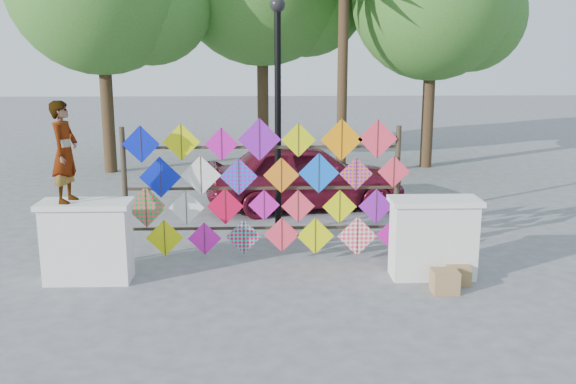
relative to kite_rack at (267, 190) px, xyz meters
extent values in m
plane|color=gray|center=(-0.08, -0.73, -1.23)|extent=(80.00, 80.00, 0.00)
cube|color=white|center=(-2.78, -0.93, -0.63)|extent=(1.30, 0.55, 1.20)
cube|color=white|center=(-2.78, -0.93, 0.01)|extent=(1.40, 0.65, 0.08)
cube|color=white|center=(2.62, -0.93, -0.63)|extent=(1.30, 0.55, 1.20)
cube|color=white|center=(2.62, -0.93, 0.01)|extent=(1.40, 0.65, 0.08)
cylinder|color=#32291C|center=(-2.38, 0.07, -0.08)|extent=(0.09, 0.09, 2.30)
cylinder|color=#32291C|center=(2.22, 0.07, -0.08)|extent=(0.09, 0.09, 2.30)
cube|color=#32291C|center=(-0.08, 0.07, -0.68)|extent=(4.60, 0.04, 0.04)
cube|color=#32291C|center=(-0.08, 0.07, 0.02)|extent=(4.60, 0.04, 0.04)
cube|color=#32291C|center=(-0.08, 0.07, 0.72)|extent=(4.60, 0.04, 0.04)
cube|color=#0818BE|center=(-2.07, 0.01, 0.79)|extent=(0.63, 0.01, 0.63)
cube|color=#32291C|center=(-2.07, 0.00, 0.79)|extent=(0.01, 0.01, 0.62)
cube|color=#DBE109|center=(-1.40, 0.01, 0.83)|extent=(0.62, 0.01, 0.62)
cube|color=#32291C|center=(-1.40, 0.00, 0.83)|extent=(0.01, 0.01, 0.61)
cube|color=#D313A7|center=(-0.74, 0.01, 0.79)|extent=(0.56, 0.01, 0.56)
cube|color=#32291C|center=(-0.74, 0.00, 0.79)|extent=(0.01, 0.01, 0.55)
cube|color=purple|center=(-0.11, 0.01, 0.86)|extent=(0.72, 0.01, 0.72)
cube|color=#32291C|center=(-0.11, 0.00, 0.86)|extent=(0.01, 0.01, 0.71)
cube|color=#DBE109|center=(0.53, 0.01, 0.85)|extent=(0.58, 0.01, 0.58)
cube|color=#32291C|center=(0.53, 0.00, 0.85)|extent=(0.01, 0.01, 0.57)
cube|color=orange|center=(1.26, 0.01, 0.85)|extent=(0.71, 0.01, 0.71)
cube|color=#32291C|center=(1.26, 0.00, 0.85)|extent=(0.01, 0.01, 0.69)
cube|color=#FF3750|center=(1.86, 0.01, 0.86)|extent=(0.66, 0.01, 0.66)
cube|color=#32291C|center=(1.86, 0.00, 0.86)|extent=(0.01, 0.01, 0.65)
cube|color=#0818BE|center=(-1.77, -0.03, 0.24)|extent=(0.70, 0.01, 0.70)
cube|color=#32291C|center=(-1.77, -0.04, 0.24)|extent=(0.01, 0.01, 0.69)
cube|color=white|center=(-1.09, -0.03, 0.27)|extent=(0.67, 0.01, 0.67)
cube|color=#32291C|center=(-1.09, -0.04, 0.27)|extent=(0.01, 0.01, 0.66)
cube|color=#0B65FF|center=(-0.46, -0.03, 0.25)|extent=(0.63, 0.01, 0.63)
cube|color=#32291C|center=(-0.46, -0.04, 0.25)|extent=(0.01, 0.01, 0.62)
cube|color=orange|center=(0.25, -0.03, 0.26)|extent=(0.61, 0.01, 0.61)
cube|color=#32291C|center=(0.25, -0.04, 0.26)|extent=(0.01, 0.01, 0.59)
cube|color=#0B65FF|center=(0.88, -0.03, 0.30)|extent=(0.69, 0.01, 0.69)
cube|color=#32291C|center=(0.88, -0.04, 0.30)|extent=(0.01, 0.01, 0.67)
cube|color=orange|center=(1.50, -0.03, 0.28)|extent=(0.56, 0.01, 0.56)
cube|color=#32291C|center=(1.50, -0.04, 0.28)|extent=(0.01, 0.01, 0.55)
cube|color=#FF3750|center=(2.14, -0.03, 0.31)|extent=(0.55, 0.01, 0.55)
cube|color=#32291C|center=(2.14, -0.04, 0.31)|extent=(0.01, 0.01, 0.54)
cube|color=green|center=(-2.02, -0.07, -0.26)|extent=(0.70, 0.01, 0.70)
cube|color=#32291C|center=(-2.02, -0.08, -0.26)|extent=(0.01, 0.01, 0.69)
cube|color=white|center=(-1.35, -0.07, -0.27)|extent=(0.60, 0.01, 0.60)
cube|color=#32291C|center=(-1.35, -0.08, -0.27)|extent=(0.01, 0.01, 0.59)
cube|color=red|center=(-0.70, -0.07, -0.25)|extent=(0.62, 0.01, 0.62)
cube|color=#32291C|center=(-0.70, -0.08, -0.25)|extent=(0.01, 0.01, 0.61)
cube|color=#D313A7|center=(-0.04, -0.07, -0.24)|extent=(0.53, 0.01, 0.53)
cube|color=#32291C|center=(-0.04, -0.08, -0.24)|extent=(0.01, 0.01, 0.52)
cube|color=#FF3750|center=(0.53, -0.07, -0.26)|extent=(0.57, 0.01, 0.57)
cube|color=#32291C|center=(0.53, -0.08, -0.26)|extent=(0.01, 0.01, 0.56)
cube|color=#DBE109|center=(1.23, -0.07, -0.28)|extent=(0.58, 0.01, 0.58)
cube|color=#32291C|center=(1.23, -0.08, -0.28)|extent=(0.01, 0.01, 0.57)
cube|color=purple|center=(1.85, -0.07, -0.27)|extent=(0.60, 0.01, 0.60)
cube|color=#32291C|center=(1.85, -0.08, -0.27)|extent=(0.01, 0.01, 0.59)
cube|color=#DBE109|center=(-1.72, -0.11, -0.78)|extent=(0.63, 0.01, 0.63)
cube|color=#32291C|center=(-1.72, -0.12, -0.78)|extent=(0.01, 0.01, 0.62)
cube|color=#D313A7|center=(-1.05, -0.11, -0.80)|extent=(0.57, 0.01, 0.57)
cube|color=#32291C|center=(-1.05, -0.12, -0.80)|extent=(0.01, 0.01, 0.56)
cube|color=red|center=(-0.39, -0.11, -0.78)|extent=(0.61, 0.01, 0.61)
cube|color=#32291C|center=(-0.39, -0.12, -0.78)|extent=(0.01, 0.01, 0.59)
cube|color=#FF3750|center=(0.25, -0.11, -0.75)|extent=(0.60, 0.01, 0.60)
cube|color=#32291C|center=(0.25, -0.12, -0.75)|extent=(0.01, 0.01, 0.59)
cube|color=#DBE109|center=(0.82, -0.11, -0.78)|extent=(0.64, 0.01, 0.64)
cube|color=#32291C|center=(0.82, -0.12, -0.78)|extent=(0.01, 0.01, 0.63)
cube|color=#FF3750|center=(1.54, -0.11, -0.79)|extent=(0.69, 0.01, 0.69)
cube|color=#32291C|center=(1.54, -0.12, -0.79)|extent=(0.01, 0.01, 0.67)
cube|color=#D313A7|center=(2.21, -0.11, -0.77)|extent=(0.72, 0.01, 0.72)
cube|color=#32291C|center=(2.21, -0.12, -0.77)|extent=(0.01, 0.01, 0.71)
cylinder|color=#4F3822|center=(-4.58, 8.27, 0.70)|extent=(0.36, 0.36, 3.85)
sphere|color=#305F1E|center=(-3.28, 8.57, 3.66)|extent=(3.64, 3.64, 3.64)
cylinder|color=#4F3822|center=(-0.08, 10.27, 0.84)|extent=(0.36, 0.36, 4.12)
cylinder|color=#4F3822|center=(4.92, 8.77, 0.56)|extent=(0.36, 0.36, 3.58)
sphere|color=#305F1E|center=(6.12, 9.07, 3.31)|extent=(3.36, 3.36, 3.36)
cylinder|color=#4F3822|center=(2.12, 7.27, 1.52)|extent=(0.28, 0.28, 5.50)
imported|color=#99999E|center=(-3.02, -0.93, 0.82)|extent=(0.44, 0.60, 1.53)
imported|color=maroon|center=(0.88, 3.67, -0.47)|extent=(4.67, 2.42, 1.52)
cylinder|color=black|center=(0.22, 1.27, 0.87)|extent=(0.12, 0.12, 4.20)
sphere|color=black|center=(0.22, 1.27, 3.09)|extent=(0.28, 0.28, 0.28)
cube|color=#A68D50|center=(2.64, -1.60, -1.06)|extent=(0.38, 0.34, 0.34)
cube|color=#A68D50|center=(2.94, -1.26, -1.08)|extent=(0.36, 0.33, 0.30)
camera|label=1|loc=(-0.02, -10.54, 2.33)|focal=40.00mm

